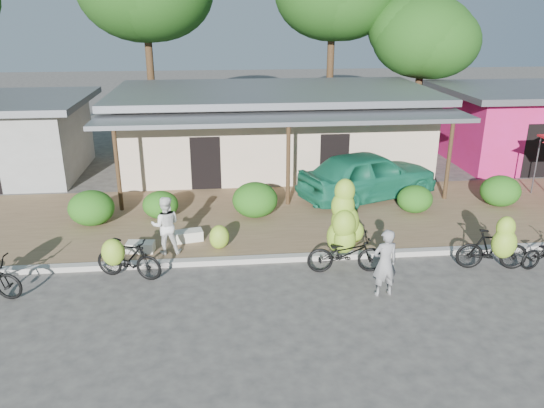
{
  "coord_description": "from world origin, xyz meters",
  "views": [
    {
      "loc": [
        -2.26,
        -10.88,
        6.44
      ],
      "look_at": [
        -0.84,
        3.23,
        1.2
      ],
      "focal_mm": 35.0,
      "sensor_mm": 36.0,
      "label": 1
    }
  ],
  "objects_px": {
    "bike_right": "(495,247)",
    "sack_near": "(188,236)",
    "bike_left": "(126,258)",
    "bike_center": "(344,237)",
    "bystander": "(166,225)",
    "teal_van": "(368,175)",
    "vendor": "(385,263)",
    "tree_near_right": "(419,34)",
    "sack_far": "(141,247)"
  },
  "relations": [
    {
      "from": "vendor",
      "to": "bike_left",
      "type": "bearing_deg",
      "value": -21.27
    },
    {
      "from": "bike_right",
      "to": "teal_van",
      "type": "distance_m",
      "value": 5.85
    },
    {
      "from": "bike_right",
      "to": "sack_near",
      "type": "distance_m",
      "value": 8.36
    },
    {
      "from": "bike_right",
      "to": "bystander",
      "type": "bearing_deg",
      "value": 86.54
    },
    {
      "from": "bike_center",
      "to": "teal_van",
      "type": "distance_m",
      "value": 5.33
    },
    {
      "from": "tree_near_right",
      "to": "sack_near",
      "type": "distance_m",
      "value": 16.26
    },
    {
      "from": "tree_near_right",
      "to": "teal_van",
      "type": "distance_m",
      "value": 10.28
    },
    {
      "from": "sack_near",
      "to": "sack_far",
      "type": "xyz_separation_m",
      "value": [
        -1.26,
        -0.61,
        -0.01
      ]
    },
    {
      "from": "bystander",
      "to": "sack_near",
      "type": "bearing_deg",
      "value": -126.77
    },
    {
      "from": "bike_left",
      "to": "bike_right",
      "type": "bearing_deg",
      "value": -73.18
    },
    {
      "from": "tree_near_right",
      "to": "vendor",
      "type": "relative_size",
      "value": 4.23
    },
    {
      "from": "bike_right",
      "to": "teal_van",
      "type": "relative_size",
      "value": 0.38
    },
    {
      "from": "bike_right",
      "to": "bystander",
      "type": "height_order",
      "value": "bystander"
    },
    {
      "from": "bike_right",
      "to": "vendor",
      "type": "xyz_separation_m",
      "value": [
        -3.18,
        -0.87,
        0.14
      ]
    },
    {
      "from": "bike_center",
      "to": "bike_right",
      "type": "distance_m",
      "value": 3.86
    },
    {
      "from": "bystander",
      "to": "vendor",
      "type": "bearing_deg",
      "value": 151.88
    },
    {
      "from": "bike_right",
      "to": "sack_near",
      "type": "height_order",
      "value": "bike_right"
    },
    {
      "from": "tree_near_right",
      "to": "bike_left",
      "type": "xyz_separation_m",
      "value": [
        -11.99,
        -13.27,
        -4.69
      ]
    },
    {
      "from": "tree_near_right",
      "to": "bike_left",
      "type": "relative_size",
      "value": 3.87
    },
    {
      "from": "bike_center",
      "to": "sack_near",
      "type": "relative_size",
      "value": 2.78
    },
    {
      "from": "bike_center",
      "to": "bystander",
      "type": "relative_size",
      "value": 1.46
    },
    {
      "from": "bystander",
      "to": "bike_right",
      "type": "bearing_deg",
      "value": 166.54
    },
    {
      "from": "bike_center",
      "to": "bystander",
      "type": "distance_m",
      "value": 4.81
    },
    {
      "from": "vendor",
      "to": "bystander",
      "type": "distance_m",
      "value": 5.91
    },
    {
      "from": "sack_far",
      "to": "bystander",
      "type": "relative_size",
      "value": 0.46
    },
    {
      "from": "bike_left",
      "to": "bike_center",
      "type": "bearing_deg",
      "value": -68.84
    },
    {
      "from": "bike_left",
      "to": "bike_right",
      "type": "xyz_separation_m",
      "value": [
        9.37,
        -0.5,
        0.09
      ]
    },
    {
      "from": "tree_near_right",
      "to": "bike_left",
      "type": "bearing_deg",
      "value": -132.11
    },
    {
      "from": "bystander",
      "to": "teal_van",
      "type": "bearing_deg",
      "value": -152.07
    },
    {
      "from": "sack_far",
      "to": "bike_right",
      "type": "bearing_deg",
      "value": -11.58
    },
    {
      "from": "sack_far",
      "to": "bystander",
      "type": "height_order",
      "value": "bystander"
    },
    {
      "from": "bike_center",
      "to": "bike_right",
      "type": "relative_size",
      "value": 1.24
    },
    {
      "from": "tree_near_right",
      "to": "sack_far",
      "type": "distance_m",
      "value": 17.52
    },
    {
      "from": "tree_near_right",
      "to": "sack_near",
      "type": "xyz_separation_m",
      "value": [
        -10.59,
        -11.27,
        -5.02
      ]
    },
    {
      "from": "bike_center",
      "to": "sack_near",
      "type": "xyz_separation_m",
      "value": [
        -4.16,
        1.87,
        -0.61
      ]
    },
    {
      "from": "bike_right",
      "to": "bike_center",
      "type": "bearing_deg",
      "value": 88.92
    },
    {
      "from": "bike_right",
      "to": "teal_van",
      "type": "xyz_separation_m",
      "value": [
        -1.81,
        5.56,
        0.28
      ]
    },
    {
      "from": "bike_left",
      "to": "teal_van",
      "type": "distance_m",
      "value": 9.1
    },
    {
      "from": "bike_center",
      "to": "teal_van",
      "type": "xyz_separation_m",
      "value": [
        2.0,
        4.94,
        0.1
      ]
    },
    {
      "from": "sack_near",
      "to": "teal_van",
      "type": "relative_size",
      "value": 0.17
    },
    {
      "from": "sack_near",
      "to": "bike_center",
      "type": "bearing_deg",
      "value": -24.27
    },
    {
      "from": "bike_center",
      "to": "bike_right",
      "type": "height_order",
      "value": "bike_center"
    },
    {
      "from": "bike_right",
      "to": "tree_near_right",
      "type": "bearing_deg",
      "value": -2.54
    },
    {
      "from": "bike_center",
      "to": "bike_left",
      "type": "bearing_deg",
      "value": 94.87
    },
    {
      "from": "bystander",
      "to": "teal_van",
      "type": "xyz_separation_m",
      "value": [
        6.67,
        3.8,
        0.05
      ]
    },
    {
      "from": "bike_right",
      "to": "sack_near",
      "type": "xyz_separation_m",
      "value": [
        -7.96,
        2.5,
        -0.43
      ]
    },
    {
      "from": "sack_far",
      "to": "teal_van",
      "type": "bearing_deg",
      "value": 26.33
    },
    {
      "from": "bike_left",
      "to": "tree_near_right",
      "type": "bearing_deg",
      "value": -22.23
    },
    {
      "from": "tree_near_right",
      "to": "vendor",
      "type": "height_order",
      "value": "tree_near_right"
    },
    {
      "from": "sack_far",
      "to": "tree_near_right",
      "type": "bearing_deg",
      "value": 45.07
    }
  ]
}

